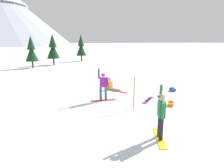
{
  "coord_description": "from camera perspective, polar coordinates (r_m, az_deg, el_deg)",
  "views": [
    {
      "loc": [
        -6.65,
        -6.76,
        3.61
      ],
      "look_at": [
        -2.34,
        4.08,
        1.0
      ],
      "focal_mm": 30.64,
      "sensor_mm": 36.0,
      "label": 1
    }
  ],
  "objects": [
    {
      "name": "pine_tree_twin",
      "position": [
        28.44,
        -22.91,
        9.2
      ],
      "size": [
        1.7,
        1.7,
        4.4
      ],
      "color": "#472D19",
      "rests_on": "ground_plane"
    },
    {
      "name": "loose_snowboard_far_spare",
      "position": [
        12.21,
        10.75,
        -4.7
      ],
      "size": [
        1.51,
        1.3,
        0.09
      ],
      "color": "#993FD8",
      "rests_on": "ground_plane"
    },
    {
      "name": "snowboarder_midground",
      "position": [
        11.74,
        -2.66,
        -0.49
      ],
      "size": [
        1.58,
        0.52,
        2.01
      ],
      "color": "red",
      "rests_on": "ground_plane"
    },
    {
      "name": "backpack_orange",
      "position": [
        11.46,
        17.15,
        -5.64
      ],
      "size": [
        0.55,
        0.55,
        0.3
      ],
      "color": "orange",
      "rests_on": "ground_plane"
    },
    {
      "name": "snowboarder_background",
      "position": [
        14.4,
        -0.11,
        -0.59
      ],
      "size": [
        1.2,
        1.71,
        0.94
      ],
      "color": "gray",
      "rests_on": "ground_plane"
    },
    {
      "name": "pine_tree_young",
      "position": [
        31.17,
        -17.22,
        10.17
      ],
      "size": [
        1.94,
        1.94,
        4.74
      ],
      "color": "#472D19",
      "rests_on": "ground_plane"
    },
    {
      "name": "backpack_blue",
      "position": [
        14.83,
        17.58,
        -1.6
      ],
      "size": [
        0.38,
        0.54,
        0.27
      ],
      "color": "#2D4C9E",
      "rests_on": "ground_plane"
    },
    {
      "name": "snowboarder_foreground",
      "position": [
        7.39,
        14.43,
        -8.81
      ],
      "size": [
        0.93,
        1.56,
        2.03
      ],
      "color": "yellow",
      "rests_on": "ground_plane"
    },
    {
      "name": "pine_tree_tall",
      "position": [
        35.86,
        -9.21,
        10.89
      ],
      "size": [
        1.83,
        1.83,
        4.83
      ],
      "color": "#472D19",
      "rests_on": "ground_plane"
    },
    {
      "name": "ground_plane",
      "position": [
        10.14,
        21.57,
        -9.16
      ],
      "size": [
        800.0,
        800.0,
        0.0
      ],
      "primitive_type": "plane",
      "color": "silver"
    },
    {
      "name": "trail_marker_pole",
      "position": [
        10.36,
        6.6,
        -2.81
      ],
      "size": [
        0.06,
        0.06,
        1.74
      ],
      "primitive_type": "cylinder",
      "color": "orange",
      "rests_on": "ground_plane"
    }
  ]
}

